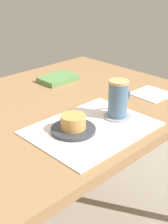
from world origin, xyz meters
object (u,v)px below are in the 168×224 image
object	(u,v)px
coffee_mug	(118,98)
small_book	(58,79)
pastry_plate	(73,129)
dining_table	(54,121)
pastry	(73,122)

from	to	relation	value
coffee_mug	small_book	world-z (taller)	coffee_mug
pastry_plate	small_book	distance (m)	0.53
dining_table	coffee_mug	world-z (taller)	coffee_mug
pastry_plate	pastry	size ratio (longest dim) A/B	1.80
pastry_plate	pastry	xyz separation A→B (m)	(-0.00, -0.00, 0.03)
dining_table	coffee_mug	xyz separation A→B (m)	(0.10, -0.26, 0.15)
pastry_plate	coffee_mug	world-z (taller)	coffee_mug
pastry_plate	coffee_mug	xyz separation A→B (m)	(0.19, -0.03, 0.07)
pastry	coffee_mug	distance (m)	0.20
small_book	dining_table	bearing A→B (deg)	-134.46
dining_table	pastry_plate	world-z (taller)	pastry_plate
pastry_plate	coffee_mug	distance (m)	0.21
pastry	dining_table	bearing A→B (deg)	67.30
pastry_plate	small_book	xyz separation A→B (m)	(0.30, 0.43, 0.00)
dining_table	coffee_mug	size ratio (longest dim) A/B	8.77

